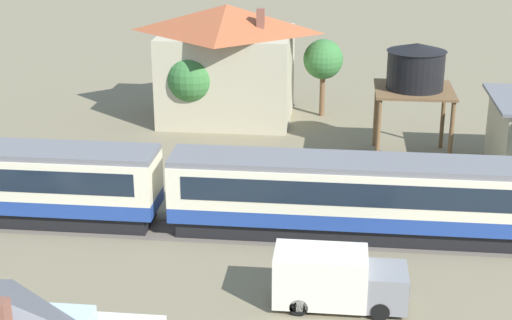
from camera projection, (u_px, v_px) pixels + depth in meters
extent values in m
cube|color=#234293|center=(358.00, 212.00, 40.43)|extent=(19.45, 3.15, 0.80)
cube|color=beige|center=(359.00, 186.00, 39.92)|extent=(19.45, 3.15, 2.18)
cube|color=#192330|center=(359.00, 184.00, 39.88)|extent=(17.89, 3.19, 1.22)
cube|color=slate|center=(360.00, 163.00, 39.49)|extent=(19.45, 2.96, 0.30)
cube|color=black|center=(357.00, 227.00, 40.72)|extent=(18.67, 2.71, 0.88)
cylinder|color=black|center=(486.00, 239.00, 39.38)|extent=(0.90, 0.18, 0.90)
cylinder|color=black|center=(481.00, 227.00, 40.72)|extent=(0.90, 0.18, 0.90)
cylinder|color=black|center=(233.00, 227.00, 40.72)|extent=(0.90, 0.18, 0.90)
cylinder|color=black|center=(237.00, 216.00, 42.06)|extent=(0.90, 0.18, 0.90)
cylinder|color=black|center=(94.00, 221.00, 41.49)|extent=(0.90, 0.18, 0.90)
cylinder|color=black|center=(102.00, 210.00, 42.83)|extent=(0.90, 0.18, 0.90)
cube|color=#BCB293|center=(228.00, 75.00, 59.62)|extent=(9.64, 8.27, 6.68)
pyramid|color=#B25633|center=(227.00, 18.00, 58.13)|extent=(10.41, 8.93, 2.02)
cube|color=brown|center=(261.00, 21.00, 56.27)|extent=(0.56, 0.56, 1.82)
cylinder|color=brown|center=(443.00, 116.00, 53.23)|extent=(0.28, 0.28, 4.55)
cylinder|color=brown|center=(376.00, 114.00, 53.70)|extent=(0.28, 0.28, 4.55)
cylinder|color=brown|center=(451.00, 137.00, 49.00)|extent=(0.28, 0.28, 4.55)
cylinder|color=brown|center=(378.00, 134.00, 49.47)|extent=(0.28, 0.28, 4.55)
cube|color=brown|center=(414.00, 90.00, 50.54)|extent=(5.02, 5.02, 0.16)
cylinder|color=black|center=(416.00, 70.00, 50.09)|extent=(3.64, 3.64, 2.47)
cone|color=black|center=(417.00, 47.00, 49.58)|extent=(3.83, 3.83, 0.50)
cube|color=gray|center=(387.00, 287.00, 33.67)|extent=(1.72, 2.19, 1.63)
cube|color=#192330|center=(408.00, 281.00, 33.47)|extent=(0.03, 1.82, 0.72)
cube|color=silver|center=(320.00, 276.00, 33.85)|extent=(4.01, 2.28, 2.31)
cylinder|color=black|center=(380.00, 311.00, 32.97)|extent=(0.80, 0.26, 0.80)
cylinder|color=black|center=(378.00, 288.00, 34.86)|extent=(0.80, 0.26, 0.80)
cylinder|color=black|center=(299.00, 307.00, 33.33)|extent=(0.80, 0.26, 0.80)
cylinder|color=black|center=(301.00, 284.00, 35.21)|extent=(0.80, 0.26, 0.80)
cylinder|color=#4C3823|center=(192.00, 111.00, 57.61)|extent=(0.30, 0.30, 2.75)
sphere|color=#387538|center=(191.00, 77.00, 56.76)|extent=(3.74, 3.74, 3.74)
cylinder|color=brown|center=(322.00, 93.00, 60.58)|extent=(0.40, 0.40, 3.56)
sphere|color=#387538|center=(323.00, 59.00, 59.66)|extent=(3.05, 3.05, 3.05)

